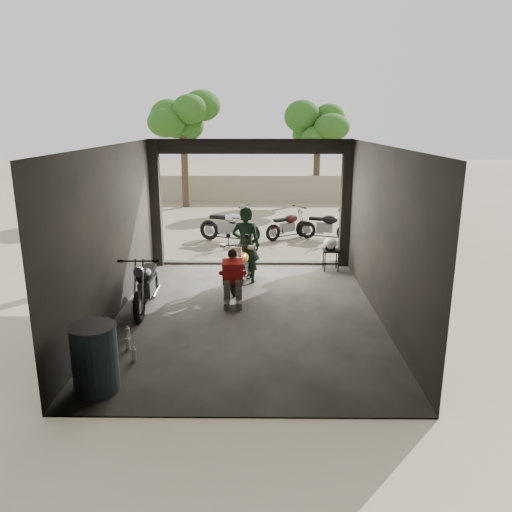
{
  "coord_description": "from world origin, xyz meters",
  "views": [
    {
      "loc": [
        0.26,
        -9.02,
        3.62
      ],
      "look_at": [
        0.16,
        0.6,
        1.01
      ],
      "focal_mm": 35.0,
      "sensor_mm": 36.0,
      "label": 1
    }
  ],
  "objects_px": {
    "outside_bike_b": "(288,223)",
    "stool": "(331,252)",
    "main_bike": "(243,263)",
    "oil_drum": "(95,359)",
    "left_bike": "(146,281)",
    "outside_bike_a": "(229,223)",
    "sign_post": "(369,190)",
    "rider": "(246,245)",
    "outside_bike_c": "(326,224)",
    "mechanic": "(233,279)",
    "helmet": "(330,244)"
  },
  "relations": [
    {
      "from": "oil_drum",
      "to": "main_bike",
      "type": "bearing_deg",
      "value": 67.68
    },
    {
      "from": "rider",
      "to": "mechanic",
      "type": "distance_m",
      "value": 1.52
    },
    {
      "from": "main_bike",
      "to": "stool",
      "type": "height_order",
      "value": "main_bike"
    },
    {
      "from": "helmet",
      "to": "oil_drum",
      "type": "height_order",
      "value": "oil_drum"
    },
    {
      "from": "outside_bike_a",
      "to": "stool",
      "type": "distance_m",
      "value": 4.09
    },
    {
      "from": "main_bike",
      "to": "left_bike",
      "type": "distance_m",
      "value": 2.34
    },
    {
      "from": "outside_bike_b",
      "to": "rider",
      "type": "distance_m",
      "value": 4.62
    },
    {
      "from": "mechanic",
      "to": "stool",
      "type": "distance_m",
      "value": 3.33
    },
    {
      "from": "stool",
      "to": "helmet",
      "type": "distance_m",
      "value": 0.23
    },
    {
      "from": "left_bike",
      "to": "main_bike",
      "type": "bearing_deg",
      "value": 35.95
    },
    {
      "from": "outside_bike_a",
      "to": "outside_bike_c",
      "type": "xyz_separation_m",
      "value": [
        3.01,
        0.31,
        -0.08
      ]
    },
    {
      "from": "outside_bike_b",
      "to": "stool",
      "type": "height_order",
      "value": "outside_bike_b"
    },
    {
      "from": "main_bike",
      "to": "oil_drum",
      "type": "height_order",
      "value": "main_bike"
    },
    {
      "from": "outside_bike_b",
      "to": "sign_post",
      "type": "relative_size",
      "value": 0.57
    },
    {
      "from": "main_bike",
      "to": "stool",
      "type": "xyz_separation_m",
      "value": [
        2.14,
        1.25,
        -0.08
      ]
    },
    {
      "from": "stool",
      "to": "main_bike",
      "type": "bearing_deg",
      "value": -149.79
    },
    {
      "from": "left_bike",
      "to": "outside_bike_b",
      "type": "height_order",
      "value": "left_bike"
    },
    {
      "from": "outside_bike_b",
      "to": "helmet",
      "type": "distance_m",
      "value": 3.63
    },
    {
      "from": "main_bike",
      "to": "outside_bike_a",
      "type": "relative_size",
      "value": 0.93
    },
    {
      "from": "left_bike",
      "to": "stool",
      "type": "height_order",
      "value": "left_bike"
    },
    {
      "from": "outside_bike_a",
      "to": "mechanic",
      "type": "height_order",
      "value": "outside_bike_a"
    },
    {
      "from": "stool",
      "to": "mechanic",
      "type": "bearing_deg",
      "value": -133.77
    },
    {
      "from": "outside_bike_b",
      "to": "stool",
      "type": "distance_m",
      "value": 3.61
    },
    {
      "from": "outside_bike_a",
      "to": "left_bike",
      "type": "bearing_deg",
      "value": -171.07
    },
    {
      "from": "outside_bike_a",
      "to": "oil_drum",
      "type": "relative_size",
      "value": 1.83
    },
    {
      "from": "outside_bike_a",
      "to": "mechanic",
      "type": "xyz_separation_m",
      "value": [
        0.4,
        -5.46,
        -0.05
      ]
    },
    {
      "from": "sign_post",
      "to": "mechanic",
      "type": "bearing_deg",
      "value": -149.17
    },
    {
      "from": "oil_drum",
      "to": "sign_post",
      "type": "relative_size",
      "value": 0.37
    },
    {
      "from": "left_bike",
      "to": "outside_bike_c",
      "type": "distance_m",
      "value": 7.4
    },
    {
      "from": "outside_bike_a",
      "to": "oil_drum",
      "type": "bearing_deg",
      "value": -166.66
    },
    {
      "from": "outside_bike_c",
      "to": "sign_post",
      "type": "height_order",
      "value": "sign_post"
    },
    {
      "from": "stool",
      "to": "rider",
      "type": "bearing_deg",
      "value": -155.71
    },
    {
      "from": "outside_bike_a",
      "to": "rider",
      "type": "bearing_deg",
      "value": -149.46
    },
    {
      "from": "outside_bike_c",
      "to": "stool",
      "type": "relative_size",
      "value": 2.78
    },
    {
      "from": "outside_bike_a",
      "to": "outside_bike_b",
      "type": "xyz_separation_m",
      "value": [
        1.83,
        0.44,
        -0.1
      ]
    },
    {
      "from": "outside_bike_a",
      "to": "rider",
      "type": "distance_m",
      "value": 4.06
    },
    {
      "from": "rider",
      "to": "mechanic",
      "type": "relative_size",
      "value": 1.64
    },
    {
      "from": "rider",
      "to": "stool",
      "type": "xyz_separation_m",
      "value": [
        2.08,
        0.94,
        -0.42
      ]
    },
    {
      "from": "outside_bike_a",
      "to": "mechanic",
      "type": "bearing_deg",
      "value": -154.12
    },
    {
      "from": "mechanic",
      "to": "oil_drum",
      "type": "distance_m",
      "value": 3.77
    },
    {
      "from": "main_bike",
      "to": "rider",
      "type": "xyz_separation_m",
      "value": [
        0.05,
        0.3,
        0.34
      ]
    },
    {
      "from": "main_bike",
      "to": "oil_drum",
      "type": "bearing_deg",
      "value": -100.21
    },
    {
      "from": "outside_bike_c",
      "to": "mechanic",
      "type": "bearing_deg",
      "value": 175.83
    },
    {
      "from": "outside_bike_c",
      "to": "helmet",
      "type": "xyz_separation_m",
      "value": [
        -0.35,
        -3.39,
        0.19
      ]
    },
    {
      "from": "sign_post",
      "to": "outside_bike_c",
      "type": "bearing_deg",
      "value": 102.48
    },
    {
      "from": "main_bike",
      "to": "oil_drum",
      "type": "xyz_separation_m",
      "value": [
        -1.86,
        -4.53,
        -0.07
      ]
    },
    {
      "from": "rider",
      "to": "stool",
      "type": "distance_m",
      "value": 2.32
    },
    {
      "from": "outside_bike_b",
      "to": "oil_drum",
      "type": "bearing_deg",
      "value": 126.91
    },
    {
      "from": "left_bike",
      "to": "outside_bike_c",
      "type": "height_order",
      "value": "left_bike"
    },
    {
      "from": "main_bike",
      "to": "outside_bike_b",
      "type": "distance_m",
      "value": 4.91
    }
  ]
}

